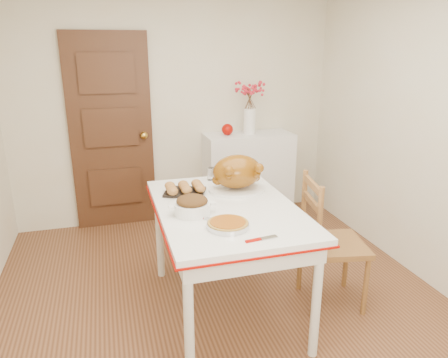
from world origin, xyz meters
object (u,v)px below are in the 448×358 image
object	(u,v)px
kitchen_table	(226,259)
chair_oak	(334,242)
sideboard	(248,176)
turkey_platter	(237,174)
pumpkin_pie	(228,224)

from	to	relation	value
kitchen_table	chair_oak	bearing A→B (deg)	-8.17
sideboard	turkey_platter	world-z (taller)	turkey_platter
sideboard	kitchen_table	world-z (taller)	sideboard
kitchen_table	chair_oak	size ratio (longest dim) A/B	1.39
pumpkin_pie	kitchen_table	bearing A→B (deg)	75.53
chair_oak	pumpkin_pie	xyz separation A→B (m)	(-0.91, -0.24, 0.36)
chair_oak	sideboard	bearing A→B (deg)	12.33
turkey_platter	sideboard	bearing A→B (deg)	55.31
turkey_platter	pumpkin_pie	world-z (taller)	turkey_platter
sideboard	pumpkin_pie	bearing A→B (deg)	-112.57
sideboard	kitchen_table	xyz separation A→B (m)	(-0.76, -1.69, -0.06)
sideboard	kitchen_table	size ratio (longest dim) A/B	0.69
kitchen_table	pumpkin_pie	distance (m)	0.58
chair_oak	turkey_platter	size ratio (longest dim) A/B	2.32
sideboard	chair_oak	distance (m)	1.81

